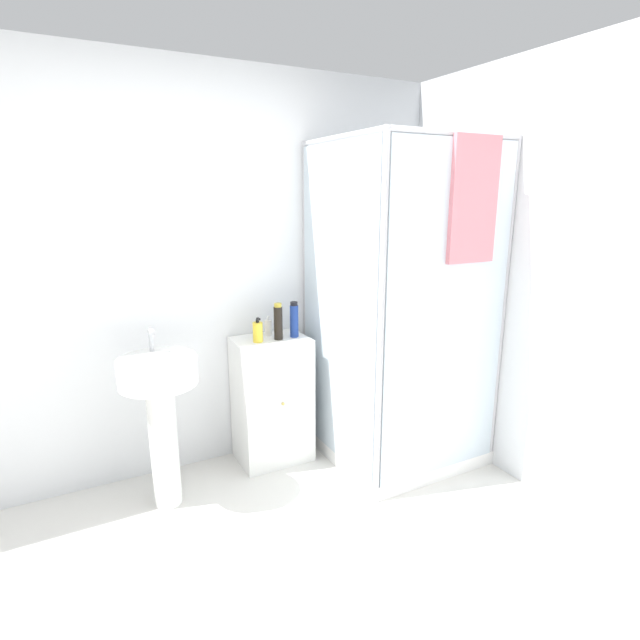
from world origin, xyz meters
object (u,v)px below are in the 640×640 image
at_px(shampoo_bottle_blue, 294,320).
at_px(lotion_bottle_white, 268,327).
at_px(shampoo_bottle_tall_black, 278,322).
at_px(soap_dispenser, 258,332).
at_px(sink, 160,401).

relative_size(shampoo_bottle_blue, lotion_bottle_white, 1.73).
bearing_deg(shampoo_bottle_blue, shampoo_bottle_tall_black, -178.63).
relative_size(soap_dispenser, shampoo_bottle_blue, 0.68).
xyz_separation_m(sink, shampoo_bottle_tall_black, (0.78, 0.16, 0.32)).
bearing_deg(soap_dispenser, sink, -165.65).
height_order(sink, soap_dispenser, sink).
height_order(sink, lotion_bottle_white, sink).
distance_m(sink, soap_dispenser, 0.72).
height_order(shampoo_bottle_blue, lotion_bottle_white, shampoo_bottle_blue).
height_order(sink, shampoo_bottle_tall_black, shampoo_bottle_tall_black).
bearing_deg(soap_dispenser, lotion_bottle_white, 43.26).
distance_m(shampoo_bottle_blue, lotion_bottle_white, 0.18).
bearing_deg(lotion_bottle_white, soap_dispenser, -136.74).
distance_m(shampoo_bottle_tall_black, lotion_bottle_white, 0.13).
bearing_deg(shampoo_bottle_blue, soap_dispenser, 179.00).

